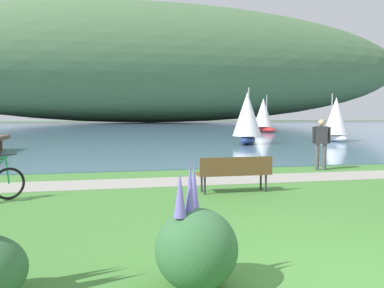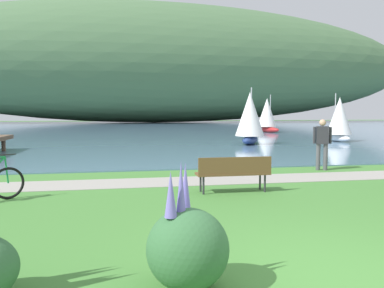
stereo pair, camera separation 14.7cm
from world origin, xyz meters
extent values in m
plane|color=#478438|center=(0.00, 0.00, 0.00)|extent=(200.00, 200.00, 0.00)
cube|color=#5B7F9E|center=(0.00, 49.00, 0.02)|extent=(180.00, 80.00, 0.04)
ellipsoid|color=#4C7047|center=(4.84, 76.55, 11.92)|extent=(112.69, 28.00, 23.76)
cube|color=#A39E93|center=(0.00, 6.81, 0.01)|extent=(60.00, 1.50, 0.01)
cube|color=brown|center=(0.31, 5.16, 0.45)|extent=(1.80, 0.48, 0.05)
cube|color=brown|center=(0.31, 4.95, 0.68)|extent=(1.80, 0.04, 0.40)
cylinder|color=#2D2D33|center=(-0.45, 5.33, 0.23)|extent=(0.05, 0.05, 0.45)
cylinder|color=#2D2D33|center=(1.08, 5.32, 0.23)|extent=(0.05, 0.05, 0.45)
cylinder|color=#2D2D33|center=(-0.45, 4.99, 0.23)|extent=(0.05, 0.05, 0.45)
cylinder|color=#2D2D33|center=(1.08, 4.99, 0.23)|extent=(0.05, 0.05, 0.45)
torus|color=black|center=(-4.84, 5.30, 0.36)|extent=(0.62, 0.46, 0.72)
cylinder|color=#1E8C4C|center=(-4.86, 5.29, 0.66)|extent=(0.09, 0.08, 0.60)
cylinder|color=black|center=(-4.88, 5.27, 1.00)|extent=(0.41, 0.30, 0.02)
cylinder|color=#4C4C51|center=(4.21, 8.17, 0.44)|extent=(0.14, 0.14, 0.88)
cylinder|color=#4C4C51|center=(4.43, 8.10, 0.44)|extent=(0.14, 0.14, 0.88)
cube|color=#2D2D33|center=(4.32, 8.14, 1.18)|extent=(0.43, 0.33, 0.60)
sphere|color=tan|center=(4.32, 8.14, 1.60)|extent=(0.22, 0.22, 0.22)
cylinder|color=#2D2D33|center=(4.07, 8.22, 1.18)|extent=(0.09, 0.09, 0.56)
cylinder|color=#2D2D33|center=(4.57, 8.05, 1.18)|extent=(0.09, 0.09, 0.56)
ellipsoid|color=#386B3D|center=(-1.70, 0.13, 0.45)|extent=(0.90, 0.90, 0.89)
cylinder|color=#386B3D|center=(-1.71, 0.23, 0.77)|extent=(0.02, 0.02, 0.12)
cone|color=#7A6BC6|center=(-1.71, 0.23, 1.10)|extent=(0.12, 0.12, 0.54)
cylinder|color=#386B3D|center=(-1.78, 0.10, 0.77)|extent=(0.02, 0.02, 0.12)
cone|color=#7A6BC6|center=(-1.78, 0.10, 1.13)|extent=(0.11, 0.11, 0.59)
cylinder|color=#386B3D|center=(-1.90, 0.02, 0.77)|extent=(0.02, 0.02, 0.12)
cone|color=#7A6BC6|center=(-1.90, 0.02, 1.08)|extent=(0.13, 0.13, 0.49)
ellipsoid|color=navy|center=(5.52, 18.82, 0.30)|extent=(2.13, 2.97, 0.51)
cylinder|color=#B2B2B2|center=(5.63, 19.02, 2.02)|extent=(0.07, 0.07, 2.93)
cone|color=white|center=(5.38, 18.58, 1.87)|extent=(2.36, 2.36, 2.64)
ellipsoid|color=#B22323|center=(12.18, 32.60, 0.31)|extent=(1.67, 3.25, 0.55)
cylinder|color=#B2B2B2|center=(12.25, 32.36, 2.15)|extent=(0.08, 0.08, 3.13)
cone|color=white|center=(12.11, 32.88, 2.00)|extent=(2.28, 2.28, 2.82)
ellipsoid|color=white|center=(11.97, 19.99, 0.28)|extent=(0.94, 2.78, 0.48)
cylinder|color=#B2B2B2|center=(11.95, 20.20, 1.89)|extent=(0.07, 0.07, 2.74)
cone|color=white|center=(11.98, 19.73, 1.75)|extent=(1.72, 1.72, 2.46)
cylinder|color=brown|center=(-8.04, 17.00, 0.30)|extent=(0.20, 0.20, 0.60)
camera|label=1|loc=(-2.57, -3.93, 1.91)|focal=36.77mm
camera|label=2|loc=(-2.43, -3.96, 1.91)|focal=36.77mm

